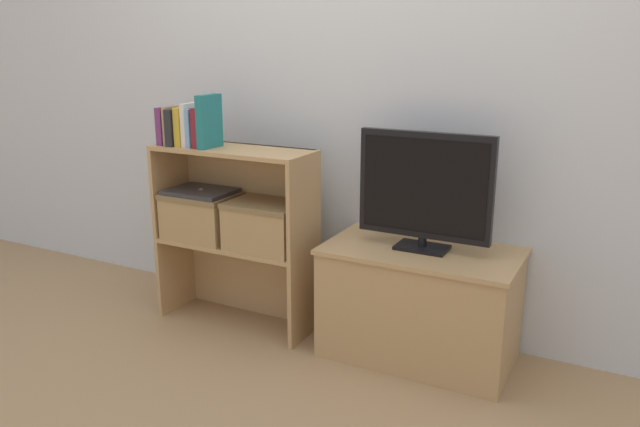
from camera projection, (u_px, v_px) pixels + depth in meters
ground_plane at (305, 354)px, 2.82m from camera, size 16.00×16.00×0.00m
wall_back at (354, 78)px, 2.91m from camera, size 10.00×0.05×2.40m
tv_stand at (419, 303)px, 2.74m from camera, size 0.83×0.47×0.50m
tv at (425, 189)px, 2.60m from camera, size 0.58×0.14×0.50m
bookshelf_lower_tier at (243, 268)px, 3.13m from camera, size 0.79×0.29×0.42m
bookshelf_upper_tier at (240, 182)px, 3.01m from camera, size 0.79×0.29×0.46m
book_plum at (168, 125)px, 3.01m from camera, size 0.03×0.14×0.18m
book_tan at (172, 125)px, 3.00m from camera, size 0.02×0.13×0.18m
book_charcoal at (178, 127)px, 2.98m from camera, size 0.04×0.16×0.17m
book_mustard at (185, 126)px, 2.96m from camera, size 0.03×0.13×0.18m
book_ivory at (191, 125)px, 2.95m from camera, size 0.03×0.12×0.20m
book_skyblue at (196, 128)px, 2.94m from camera, size 0.02×0.14×0.18m
book_maroon at (202, 127)px, 2.92m from camera, size 0.03×0.13×0.19m
book_teal at (209, 121)px, 2.89m from camera, size 0.04×0.15×0.25m
storage_basket_left at (202, 214)px, 3.08m from camera, size 0.35×0.26×0.22m
storage_basket_right at (266, 223)px, 2.91m from camera, size 0.35×0.26×0.22m
laptop at (201, 191)px, 3.05m from camera, size 0.32×0.24×0.02m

